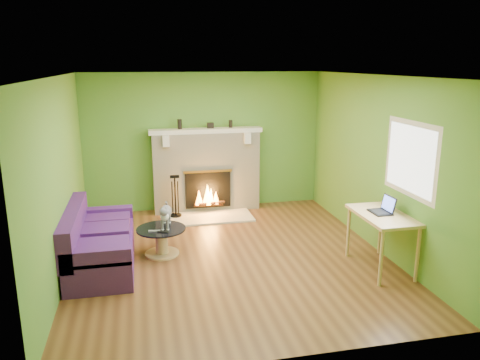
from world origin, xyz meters
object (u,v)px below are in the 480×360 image
Objects in this scene: cat at (166,215)px; coffee_table at (161,239)px; desk at (383,221)px; sofa at (97,244)px.

coffee_table is at bearing -139.36° from cat.
desk reaches higher than cat.
sofa is 2.59× the size of coffee_table.
sofa is 3.10× the size of cat.
sofa is at bearing -167.00° from coffee_table.
cat is (-2.84, 1.18, -0.10)m from desk.
sofa is 1.04m from cat.
desk is at bearing -13.58° from sofa.
sofa is at bearing 166.42° from desk.
cat is at bearing 14.76° from sofa.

